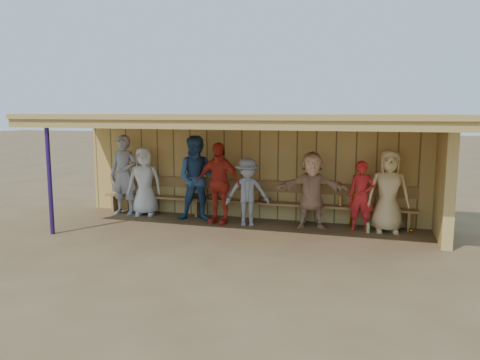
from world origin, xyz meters
name	(u,v)px	position (x,y,z in m)	size (l,w,h in m)	color
ground	(235,230)	(0.00, 0.00, 0.00)	(90.00, 90.00, 0.00)	brown
player_a	(124,175)	(-3.15, 0.79, 1.00)	(0.73, 0.48, 1.99)	gray
player_b	(144,181)	(-2.60, 0.81, 0.84)	(0.82, 0.54, 1.68)	silver
player_c	(198,178)	(-1.12, 0.63, 1.00)	(0.97, 0.76, 2.00)	#2E4F7E
player_d	(218,183)	(-0.57, 0.53, 0.93)	(1.09, 0.46, 1.87)	red
player_e	(247,192)	(0.13, 0.50, 0.76)	(0.99, 0.57, 1.53)	gray
player_f	(312,190)	(1.55, 0.68, 0.85)	(1.57, 0.50, 1.69)	tan
player_g	(361,196)	(2.60, 0.74, 0.76)	(0.55, 0.36, 1.52)	red
player_h	(388,191)	(3.15, 0.77, 0.88)	(0.86, 0.56, 1.77)	#DDB87C
dugout_structure	(261,150)	(0.39, 0.69, 1.69)	(8.80, 3.20, 2.50)	tan
bench	(249,197)	(0.00, 1.12, 0.53)	(7.60, 0.34, 0.93)	#9D7543
dugout_equipment	(247,200)	(-0.01, 0.99, 0.49)	(5.26, 0.62, 0.80)	#C68A17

